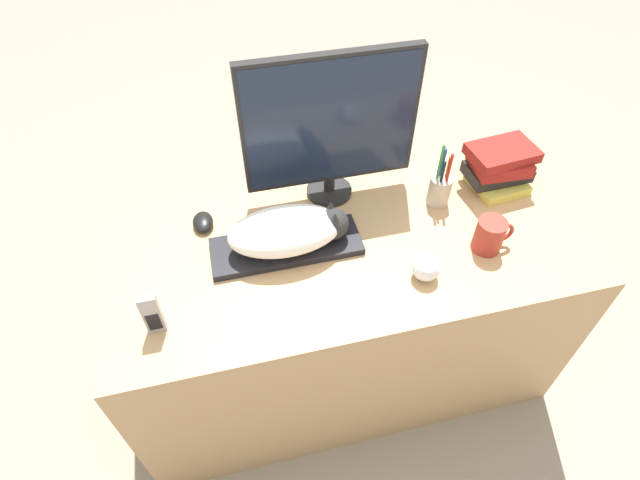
# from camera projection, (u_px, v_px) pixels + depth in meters

# --- Properties ---
(ground_plane) EXTENTS (12.00, 12.00, 0.00)m
(ground_plane) POSITION_uv_depth(u_px,v_px,m) (365.00, 441.00, 1.85)
(ground_plane) COLOR gray
(desk) EXTENTS (1.47, 0.67, 0.72)m
(desk) POSITION_uv_depth(u_px,v_px,m) (345.00, 312.00, 1.80)
(desk) COLOR tan
(desk) RESTS_ON ground_plane
(keyboard) EXTENTS (0.45, 0.16, 0.02)m
(keyboard) POSITION_uv_depth(u_px,v_px,m) (286.00, 246.00, 1.51)
(keyboard) COLOR black
(keyboard) RESTS_ON desk
(cat) EXTENTS (0.36, 0.19, 0.12)m
(cat) POSITION_uv_depth(u_px,v_px,m) (291.00, 230.00, 1.47)
(cat) COLOR white
(cat) RESTS_ON keyboard
(monitor) EXTENTS (0.54, 0.15, 0.50)m
(monitor) POSITION_uv_depth(u_px,v_px,m) (331.00, 125.00, 1.50)
(monitor) COLOR black
(monitor) RESTS_ON desk
(computer_mouse) EXTENTS (0.06, 0.09, 0.03)m
(computer_mouse) POSITION_uv_depth(u_px,v_px,m) (203.00, 222.00, 1.58)
(computer_mouse) COLOR black
(computer_mouse) RESTS_ON desk
(coffee_mug) EXTENTS (0.12, 0.09, 0.11)m
(coffee_mug) POSITION_uv_depth(u_px,v_px,m) (490.00, 235.00, 1.49)
(coffee_mug) COLOR #9E2D23
(coffee_mug) RESTS_ON desk
(pen_cup) EXTENTS (0.07, 0.07, 0.23)m
(pen_cup) POSITION_uv_depth(u_px,v_px,m) (440.00, 189.00, 1.62)
(pen_cup) COLOR #B2A893
(pen_cup) RESTS_ON desk
(baseball) EXTENTS (0.08, 0.08, 0.08)m
(baseball) POSITION_uv_depth(u_px,v_px,m) (426.00, 268.00, 1.42)
(baseball) COLOR silver
(baseball) RESTS_ON desk
(phone) EXTENTS (0.05, 0.03, 0.14)m
(phone) POSITION_uv_depth(u_px,v_px,m) (152.00, 314.00, 1.28)
(phone) COLOR #99999E
(phone) RESTS_ON desk
(book_stack) EXTENTS (0.23, 0.18, 0.16)m
(book_stack) POSITION_uv_depth(u_px,v_px,m) (499.00, 167.00, 1.66)
(book_stack) COLOR #CCC14C
(book_stack) RESTS_ON desk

